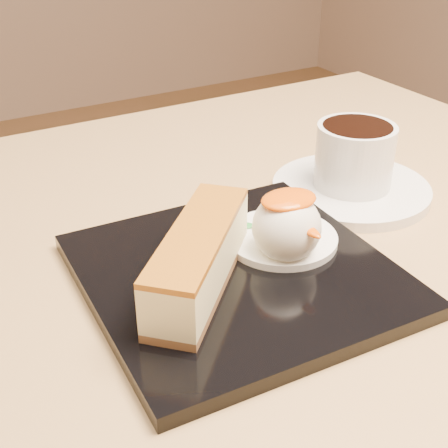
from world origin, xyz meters
TOP-DOWN VIEW (x-y plane):
  - table at (0.00, 0.00)m, footprint 0.80×0.80m
  - dessert_plate at (-0.05, 0.01)m, footprint 0.23×0.23m
  - cheesecake at (-0.09, 0.01)m, footprint 0.13×0.13m
  - cream_smear at (-0.00, 0.03)m, footprint 0.09×0.09m
  - ice_cream_scoop at (-0.01, 0.01)m, footprint 0.05×0.05m
  - mango_sauce at (-0.01, 0.01)m, footprint 0.04×0.03m
  - mint_sprig at (-0.03, 0.05)m, footprint 0.04×0.03m
  - saucer at (0.12, 0.08)m, footprint 0.15×0.15m
  - coffee_cup at (0.12, 0.08)m, footprint 0.09×0.07m

SIDE VIEW (x-z plane):
  - table at x=0.00m, z-range 0.20..0.92m
  - saucer at x=0.12m, z-range 0.72..0.73m
  - dessert_plate at x=-0.05m, z-range 0.72..0.73m
  - cream_smear at x=0.00m, z-range 0.73..0.74m
  - mint_sprig at x=-0.03m, z-range 0.74..0.74m
  - cheesecake at x=-0.09m, z-range 0.73..0.78m
  - ice_cream_scoop at x=-0.01m, z-range 0.73..0.78m
  - coffee_cup at x=0.12m, z-range 0.73..0.79m
  - mango_sauce at x=-0.01m, z-range 0.78..0.79m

